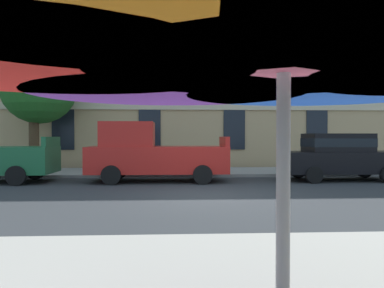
{
  "coord_description": "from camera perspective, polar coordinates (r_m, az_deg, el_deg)",
  "views": [
    {
      "loc": [
        -1.05,
        -10.61,
        1.68
      ],
      "look_at": [
        -0.31,
        3.2,
        1.4
      ],
      "focal_mm": 36.12,
      "sensor_mm": 36.0,
      "label": 1
    }
  ],
  "objects": [
    {
      "name": "patio_umbrella",
      "position": [
        1.76,
        13.43,
        18.5
      ],
      "size": [
        3.78,
        3.51,
        2.54
      ],
      "color": "silver",
      "rests_on": "ground"
    },
    {
      "name": "street_tree_left",
      "position": [
        18.87,
        -22.03,
        8.34
      ],
      "size": [
        3.42,
        3.58,
        5.73
      ],
      "color": "#4C3823",
      "rests_on": "ground"
    },
    {
      "name": "apartment_building",
      "position": [
        26.39,
        -0.7,
        15.02
      ],
      "size": [
        43.1,
        12.08,
        16.0
      ],
      "color": "tan",
      "rests_on": "ground"
    },
    {
      "name": "sedan_black",
      "position": [
        15.69,
        20.96,
        -1.58
      ],
      "size": [
        4.4,
        1.98,
        1.78
      ],
      "color": "black",
      "rests_on": "ground"
    },
    {
      "name": "sidewalk_far",
      "position": [
        17.52,
        0.41,
        -4.14
      ],
      "size": [
        56.0,
        3.6,
        0.12
      ],
      "primitive_type": "cube",
      "color": "gray",
      "rests_on": "ground"
    },
    {
      "name": "pickup_red",
      "position": [
        14.35,
        -5.98,
        -1.45
      ],
      "size": [
        5.1,
        2.12,
        2.2
      ],
      "color": "#B21E19",
      "rests_on": "ground"
    },
    {
      "name": "ground_plane",
      "position": [
        10.8,
        2.59,
        -7.8
      ],
      "size": [
        120.0,
        120.0,
        0.0
      ],
      "primitive_type": "plane",
      "color": "#2D3033"
    }
  ]
}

